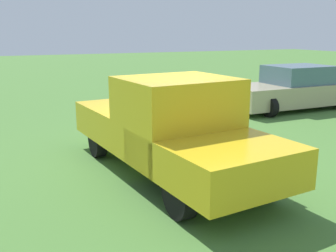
# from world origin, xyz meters

# --- Properties ---
(ground_plane) EXTENTS (80.00, 80.00, 0.00)m
(ground_plane) POSITION_xyz_m (0.00, 0.00, 0.00)
(ground_plane) COLOR #477533
(pickup_truck) EXTENTS (5.20, 2.24, 1.80)m
(pickup_truck) POSITION_xyz_m (-0.71, 0.51, 0.93)
(pickup_truck) COLOR black
(pickup_truck) RESTS_ON ground_plane
(sedan_near) EXTENTS (2.18, 4.65, 1.45)m
(sedan_near) POSITION_xyz_m (3.31, -6.02, 0.66)
(sedan_near) COLOR black
(sedan_near) RESTS_ON ground_plane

